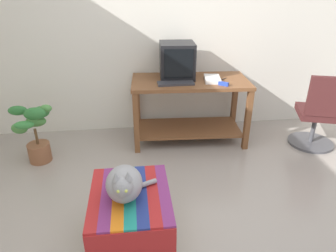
{
  "coord_description": "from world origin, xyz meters",
  "views": [
    {
      "loc": [
        -0.39,
        -1.73,
        1.8
      ],
      "look_at": [
        -0.08,
        0.85,
        0.55
      ],
      "focal_mm": 32.6,
      "sensor_mm": 36.0,
      "label": 1
    }
  ],
  "objects_px": {
    "potted_plant": "(36,133)",
    "stapler": "(224,84)",
    "ottoman_with_blanket": "(132,219)",
    "tv_monitor": "(177,61)",
    "desk": "(190,100)",
    "keyboard": "(176,83)",
    "office_chair": "(318,116)",
    "cat": "(124,184)",
    "book": "(212,79)"
  },
  "relations": [
    {
      "from": "ottoman_with_blanket",
      "to": "office_chair",
      "type": "height_order",
      "value": "office_chair"
    },
    {
      "from": "desk",
      "to": "ottoman_with_blanket",
      "type": "bearing_deg",
      "value": -111.0
    },
    {
      "from": "office_chair",
      "to": "stapler",
      "type": "xyz_separation_m",
      "value": [
        -1.11,
        0.11,
        0.39
      ]
    },
    {
      "from": "ottoman_with_blanket",
      "to": "stapler",
      "type": "xyz_separation_m",
      "value": [
        1.04,
        1.36,
        0.55
      ]
    },
    {
      "from": "tv_monitor",
      "to": "book",
      "type": "bearing_deg",
      "value": -20.82
    },
    {
      "from": "desk",
      "to": "book",
      "type": "bearing_deg",
      "value": -11.4
    },
    {
      "from": "cat",
      "to": "stapler",
      "type": "height_order",
      "value": "stapler"
    },
    {
      "from": "cat",
      "to": "office_chair",
      "type": "xyz_separation_m",
      "value": [
        2.18,
        1.28,
        -0.19
      ]
    },
    {
      "from": "cat",
      "to": "desk",
      "type": "bearing_deg",
      "value": 67.49
    },
    {
      "from": "book",
      "to": "cat",
      "type": "relative_size",
      "value": 0.8
    },
    {
      "from": "tv_monitor",
      "to": "office_chair",
      "type": "xyz_separation_m",
      "value": [
        1.57,
        -0.47,
        -0.57
      ]
    },
    {
      "from": "office_chair",
      "to": "ottoman_with_blanket",
      "type": "bearing_deg",
      "value": 47.77
    },
    {
      "from": "ottoman_with_blanket",
      "to": "stapler",
      "type": "height_order",
      "value": "stapler"
    },
    {
      "from": "keyboard",
      "to": "cat",
      "type": "height_order",
      "value": "keyboard"
    },
    {
      "from": "stapler",
      "to": "tv_monitor",
      "type": "bearing_deg",
      "value": 90.97
    },
    {
      "from": "stapler",
      "to": "book",
      "type": "bearing_deg",
      "value": 61.42
    },
    {
      "from": "ottoman_with_blanket",
      "to": "potted_plant",
      "type": "relative_size",
      "value": 1.05
    },
    {
      "from": "potted_plant",
      "to": "office_chair",
      "type": "xyz_separation_m",
      "value": [
        3.14,
        -0.05,
        0.05
      ]
    },
    {
      "from": "tv_monitor",
      "to": "stapler",
      "type": "bearing_deg",
      "value": -34.41
    },
    {
      "from": "tv_monitor",
      "to": "stapler",
      "type": "relative_size",
      "value": 3.73
    },
    {
      "from": "potted_plant",
      "to": "ottoman_with_blanket",
      "type": "bearing_deg",
      "value": -52.53
    },
    {
      "from": "desk",
      "to": "tv_monitor",
      "type": "bearing_deg",
      "value": 145.72
    },
    {
      "from": "tv_monitor",
      "to": "ottoman_with_blanket",
      "type": "bearing_deg",
      "value": -105.54
    },
    {
      "from": "desk",
      "to": "stapler",
      "type": "distance_m",
      "value": 0.48
    },
    {
      "from": "cat",
      "to": "office_chair",
      "type": "relative_size",
      "value": 0.4
    },
    {
      "from": "cat",
      "to": "stapler",
      "type": "bearing_deg",
      "value": 54.54
    },
    {
      "from": "stapler",
      "to": "ottoman_with_blanket",
      "type": "bearing_deg",
      "value": -178.94
    },
    {
      "from": "keyboard",
      "to": "potted_plant",
      "type": "xyz_separation_m",
      "value": [
        -1.52,
        -0.17,
        -0.44
      ]
    },
    {
      "from": "book",
      "to": "office_chair",
      "type": "xyz_separation_m",
      "value": [
        1.19,
        -0.3,
        -0.39
      ]
    },
    {
      "from": "ottoman_with_blanket",
      "to": "potted_plant",
      "type": "bearing_deg",
      "value": 127.47
    },
    {
      "from": "tv_monitor",
      "to": "keyboard",
      "type": "xyz_separation_m",
      "value": [
        -0.05,
        -0.25,
        -0.19
      ]
    },
    {
      "from": "tv_monitor",
      "to": "potted_plant",
      "type": "bearing_deg",
      "value": -161.96
    },
    {
      "from": "cat",
      "to": "tv_monitor",
      "type": "bearing_deg",
      "value": 72.82
    },
    {
      "from": "keyboard",
      "to": "desk",
      "type": "bearing_deg",
      "value": 35.17
    },
    {
      "from": "potted_plant",
      "to": "stapler",
      "type": "xyz_separation_m",
      "value": [
        2.03,
        0.06,
        0.44
      ]
    },
    {
      "from": "book",
      "to": "cat",
      "type": "distance_m",
      "value": 1.88
    },
    {
      "from": "desk",
      "to": "book",
      "type": "height_order",
      "value": "book"
    },
    {
      "from": "office_chair",
      "to": "potted_plant",
      "type": "bearing_deg",
      "value": 16.82
    },
    {
      "from": "cat",
      "to": "keyboard",
      "type": "bearing_deg",
      "value": 71.59
    },
    {
      "from": "stapler",
      "to": "keyboard",
      "type": "bearing_deg",
      "value": 116.53
    },
    {
      "from": "tv_monitor",
      "to": "cat",
      "type": "bearing_deg",
      "value": -106.06
    },
    {
      "from": "desk",
      "to": "potted_plant",
      "type": "relative_size",
      "value": 2.06
    },
    {
      "from": "desk",
      "to": "keyboard",
      "type": "relative_size",
      "value": 3.43
    },
    {
      "from": "desk",
      "to": "cat",
      "type": "height_order",
      "value": "desk"
    },
    {
      "from": "desk",
      "to": "tv_monitor",
      "type": "xyz_separation_m",
      "value": [
        -0.14,
        0.11,
        0.44
      ]
    },
    {
      "from": "cat",
      "to": "potted_plant",
      "type": "bearing_deg",
      "value": 127.75
    },
    {
      "from": "desk",
      "to": "keyboard",
      "type": "xyz_separation_m",
      "value": [
        -0.19,
        -0.14,
        0.25
      ]
    },
    {
      "from": "ottoman_with_blanket",
      "to": "stapler",
      "type": "distance_m",
      "value": 1.79
    },
    {
      "from": "cat",
      "to": "book",
      "type": "bearing_deg",
      "value": 59.88
    },
    {
      "from": "stapler",
      "to": "desk",
      "type": "bearing_deg",
      "value": 90.92
    }
  ]
}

